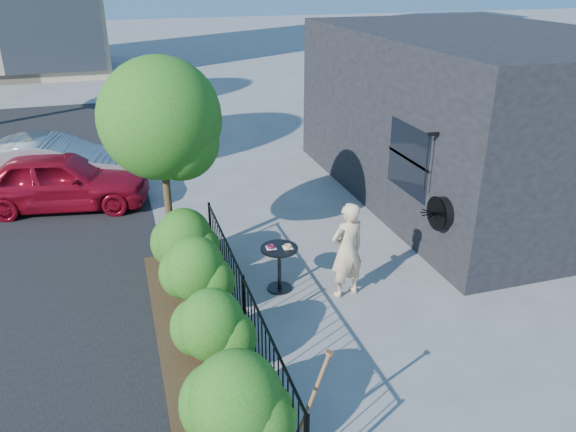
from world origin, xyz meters
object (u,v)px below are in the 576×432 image
object	(u,v)px
shovel	(310,406)
car_silver	(54,166)
car_red	(60,180)
woman	(347,250)
patio_tree	(165,126)
cafe_table	(279,261)

from	to	relation	value
shovel	car_silver	bearing A→B (deg)	109.44
shovel	car_red	world-z (taller)	car_red
woman	car_red	bearing A→B (deg)	-60.67
patio_tree	shovel	bearing A→B (deg)	-79.21
woman	car_silver	xyz separation A→B (m)	(-5.22, 6.74, -0.15)
shovel	car_silver	size ratio (longest dim) A/B	0.31
patio_tree	car_silver	bearing A→B (deg)	117.99
woman	shovel	size ratio (longest dim) A/B	1.27
patio_tree	car_silver	world-z (taller)	patio_tree
woman	car_red	distance (m)	7.59
woman	car_silver	size ratio (longest dim) A/B	0.40
woman	shovel	distance (m)	3.56
car_silver	cafe_table	bearing A→B (deg)	-137.69
cafe_table	shovel	size ratio (longest dim) A/B	0.65
car_red	woman	bearing A→B (deg)	-128.87
patio_tree	car_red	world-z (taller)	patio_tree
patio_tree	shovel	distance (m)	5.66
patio_tree	cafe_table	xyz separation A→B (m)	(1.66, -1.55, -2.18)
cafe_table	patio_tree	bearing A→B (deg)	136.99
patio_tree	shovel	xyz separation A→B (m)	(0.98, -5.14, -2.15)
patio_tree	car_red	xyz separation A→B (m)	(-2.27, 3.64, -2.07)
woman	car_red	world-z (taller)	woman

